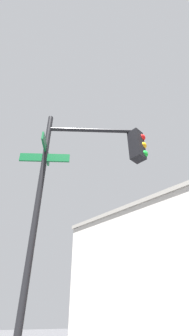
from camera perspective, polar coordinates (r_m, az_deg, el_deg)
traffic_signal_near at (r=4.87m, az=-1.74°, el=-1.68°), size 1.98×2.19×5.75m
building_stucco at (r=30.81m, az=22.52°, el=-24.13°), size 16.32×21.82×11.11m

